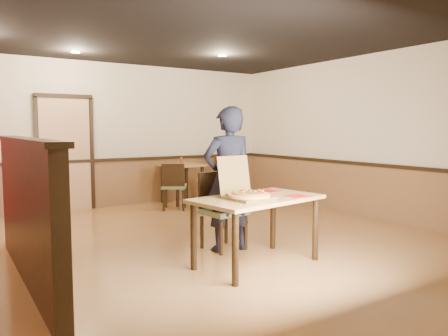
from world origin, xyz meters
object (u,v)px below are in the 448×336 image
at_px(side_table, 182,173).
at_px(pizza_box, 246,193).
at_px(main_table, 257,207).
at_px(diner_chair, 220,207).
at_px(side_chair_right, 218,177).
at_px(diner, 228,179).
at_px(condiment, 181,161).
at_px(side_chair_left, 174,184).

bearing_deg(side_table, pizza_box, -108.00).
distance_m(main_table, diner_chair, 0.83).
height_order(diner_chair, pizza_box, pizza_box).
bearing_deg(main_table, side_chair_right, 55.77).
bearing_deg(side_chair_right, pizza_box, 47.32).
bearing_deg(diner_chair, diner, -88.48).
bearing_deg(diner_chair, side_table, 64.76).
xyz_separation_m(diner, pizza_box, (-0.22, -0.69, -0.07)).
height_order(side_chair_right, condiment, side_chair_right).
xyz_separation_m(main_table, diner_chair, (0.03, 0.82, -0.13)).
relative_size(side_chair_left, side_table, 1.09).
bearing_deg(diner, side_chair_left, -95.27).
bearing_deg(side_chair_right, side_table, -68.33).
bearing_deg(main_table, diner_chair, 79.14).
distance_m(side_chair_left, diner, 2.92).
distance_m(diner, condiment, 3.47).
xyz_separation_m(diner, condiment, (1.04, 3.31, -0.02)).
distance_m(main_table, pizza_box, 0.24).
bearing_deg(main_table, condiment, 65.69).
bearing_deg(pizza_box, side_chair_left, 71.48).
bearing_deg(side_chair_left, condiment, -97.68).
relative_size(side_chair_right, condiment, 7.04).
relative_size(side_table, condiment, 5.51).
xyz_separation_m(side_chair_right, pizza_box, (-1.81, -3.50, 0.26)).
distance_m(side_chair_right, condiment, 0.81).
height_order(side_table, pizza_box, pizza_box).
xyz_separation_m(main_table, side_table, (1.17, 4.09, -0.04)).
bearing_deg(side_chair_right, condiment, -58.07).
xyz_separation_m(side_table, diner, (-1.12, -3.43, 0.28)).
height_order(diner_chair, side_chair_right, side_chair_right).
bearing_deg(side_chair_left, main_table, 111.32).
distance_m(diner_chair, side_chair_left, 2.75).
relative_size(main_table, pizza_box, 2.86).
distance_m(side_chair_left, side_table, 0.79).
distance_m(side_chair_right, diner, 3.24).
xyz_separation_m(side_chair_left, condiment, (0.41, 0.49, 0.39)).
relative_size(diner_chair, side_chair_left, 1.10).
relative_size(side_chair_left, pizza_box, 1.63).
bearing_deg(pizza_box, side_chair_right, 57.78).
bearing_deg(diner_chair, pizza_box, -109.43).
bearing_deg(condiment, diner, -107.49).
bearing_deg(condiment, diner_chair, -108.60).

